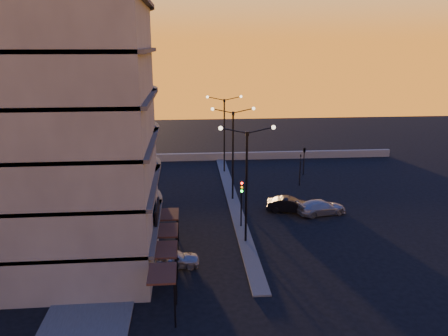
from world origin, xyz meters
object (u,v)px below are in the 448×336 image
car_sedan (289,205)px  car_wagon (321,207)px  streetlamp_mid (233,147)px  traffic_light_main (242,196)px  car_hatchback (172,258)px

car_sedan → car_wagon: car_sedan is taller
streetlamp_mid → traffic_light_main: size_ratio=2.24×
car_wagon → car_sedan: bearing=60.9°
car_hatchback → car_sedan: size_ratio=0.92×
car_sedan → streetlamp_mid: bearing=66.5°
streetlamp_mid → car_sedan: streetlamp_mid is taller
traffic_light_main → car_wagon: bearing=17.5°
car_hatchback → car_wagon: bearing=-59.6°
streetlamp_mid → car_wagon: bearing=-30.7°
traffic_light_main → streetlamp_mid: bearing=90.0°
car_hatchback → streetlamp_mid: bearing=-25.9°
streetlamp_mid → car_wagon: 10.37m
car_hatchback → car_sedan: 14.59m
car_sedan → car_wagon: 2.98m
streetlamp_mid → car_sedan: 7.96m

